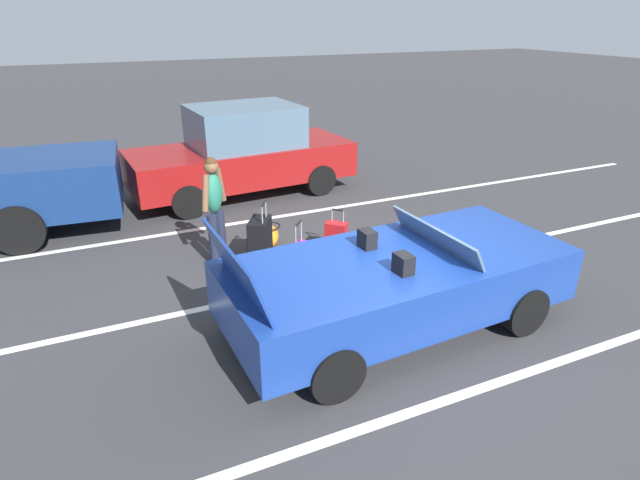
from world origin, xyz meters
name	(u,v)px	position (x,y,z in m)	size (l,w,h in m)	color
ground_plane	(394,325)	(0.00, 0.00, 0.00)	(80.00, 80.00, 0.00)	#333335
lot_line_near	(466,394)	(0.00, -1.37, 0.00)	(18.00, 0.12, 0.01)	silver
lot_line_mid	(346,278)	(0.00, 1.33, 0.00)	(18.00, 0.12, 0.01)	silver
lot_line_far	(281,216)	(0.00, 4.03, 0.00)	(18.00, 0.12, 0.01)	silver
convertible_car	(411,279)	(0.20, 0.01, 0.59)	(4.23, 1.99, 1.53)	navy
suitcase_large_black	(260,243)	(-0.98, 2.23, 0.37)	(0.48, 0.56, 1.00)	black
suitcase_medium_bright	(304,266)	(-0.64, 1.35, 0.31)	(0.45, 0.46, 0.96)	#991E8C
suitcase_small_carryon	(336,237)	(0.26, 2.20, 0.25)	(0.38, 0.38, 0.71)	red
duffel_bag	(269,236)	(-0.62, 2.89, 0.16)	(0.51, 0.71, 0.34)	orange
traveler_person	(215,206)	(-1.54, 2.58, 0.93)	(0.48, 0.49, 1.65)	#1E2338
parked_sedan_near	(243,152)	(-0.24, 5.61, 0.89)	(4.63, 2.16, 1.82)	maroon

